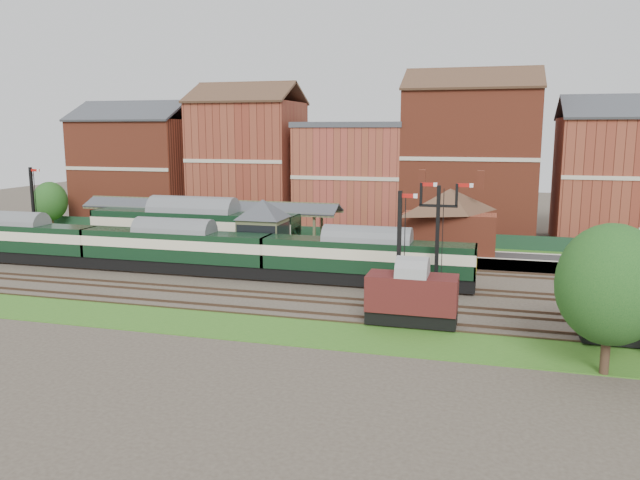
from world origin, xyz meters
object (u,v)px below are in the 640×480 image
(signal_box, at_px, (263,232))
(semaphore_bracket, at_px, (438,234))
(dmu_train, at_px, (175,247))
(platform_railcar, at_px, (194,229))
(goods_van_a, at_px, (412,295))

(signal_box, xyz_separation_m, semaphore_bracket, (15.04, -5.75, 1.44))
(dmu_train, bearing_deg, signal_box, 26.35)
(platform_railcar, bearing_deg, signal_box, -21.87)
(semaphore_bracket, xyz_separation_m, dmu_train, (-21.60, 2.50, -2.44))
(signal_box, relative_size, dmu_train, 0.12)
(signal_box, distance_m, semaphore_bracket, 16.16)
(dmu_train, height_order, goods_van_a, dmu_train)
(platform_railcar, bearing_deg, semaphore_bracket, -21.26)
(goods_van_a, bearing_deg, signal_box, 139.07)
(dmu_train, relative_size, goods_van_a, 8.96)
(semaphore_bracket, xyz_separation_m, platform_railcar, (-23.14, 9.00, -1.96))
(signal_box, bearing_deg, platform_railcar, 158.13)
(semaphore_bracket, relative_size, platform_railcar, 0.41)
(platform_railcar, bearing_deg, dmu_train, -76.70)
(semaphore_bracket, distance_m, platform_railcar, 24.90)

